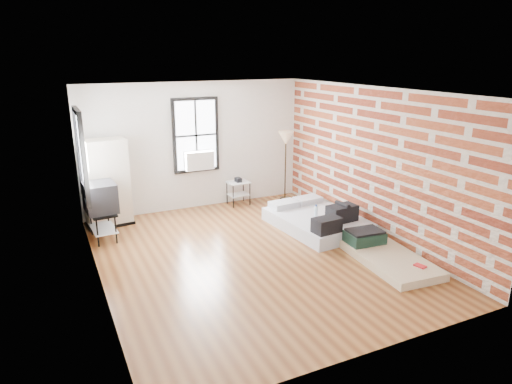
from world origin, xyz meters
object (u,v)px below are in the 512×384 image
mattress_bare (384,254)px  floor_lamp (286,142)px  side_table (238,187)px  mattress_main (319,220)px  tv_stand (101,199)px  wardrobe (106,183)px

mattress_bare → floor_lamp: 3.95m
side_table → mattress_bare: bearing=-74.6°
side_table → floor_lamp: (1.19, -0.07, 0.97)m
mattress_main → tv_stand: tv_stand is taller
mattress_main → side_table: 2.26m
mattress_main → floor_lamp: (0.34, 2.00, 1.22)m
wardrobe → tv_stand: size_ratio=1.61×
mattress_main → floor_lamp: 2.37m
mattress_main → mattress_bare: bearing=-88.5°
side_table → floor_lamp: 1.53m
mattress_bare → wardrobe: bearing=140.9°
tv_stand → side_table: bearing=11.1°
floor_lamp → mattress_bare: bearing=-92.2°
mattress_main → side_table: side_table is taller
wardrobe → mattress_main: bearing=-34.6°
mattress_main → wardrobe: (-3.75, 2.00, 0.71)m
mattress_main → floor_lamp: floor_lamp is taller
side_table → tv_stand: size_ratio=0.58×
mattress_main → mattress_bare: mattress_main is taller
mattress_bare → side_table: size_ratio=2.81×
mattress_main → tv_stand: (-3.96, 1.25, 0.61)m
side_table → tv_stand: bearing=-165.2°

